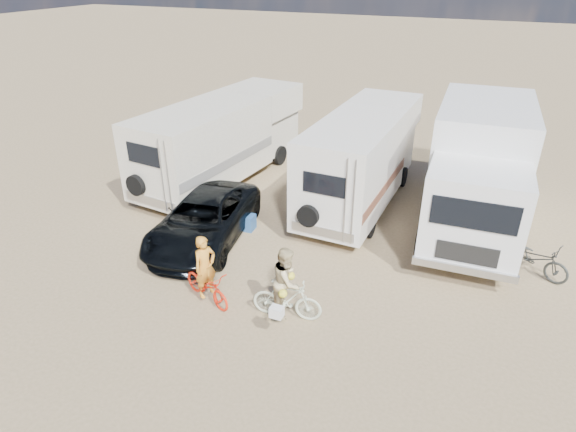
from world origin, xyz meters
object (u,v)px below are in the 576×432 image
at_px(bike_parked, 534,258).
at_px(cooler, 245,222).
at_px(crate, 342,230).
at_px(bike_woman, 287,300).
at_px(box_truck, 478,174).
at_px(rider_woman, 287,287).
at_px(rv_left, 222,141).
at_px(dark_suv, 204,220).
at_px(rider_man, 206,273).
at_px(bike_man, 207,286).
at_px(rv_main, 362,161).

xyz_separation_m(bike_parked, cooler, (-8.13, -0.87, -0.25)).
bearing_deg(crate, cooler, -164.82).
height_order(bike_woman, cooler, bike_woman).
height_order(bike_parked, cooler, bike_parked).
bearing_deg(cooler, box_truck, 19.85).
distance_m(cooler, crate, 3.00).
xyz_separation_m(bike_woman, bike_parked, (5.24, 4.24, -0.01)).
height_order(rider_woman, crate, rider_woman).
bearing_deg(rv_left, dark_suv, -60.78).
distance_m(rv_left, box_truck, 8.95).
bearing_deg(cooler, crate, 11.64).
relative_size(box_truck, bike_woman, 4.08).
relative_size(rv_left, box_truck, 1.15).
bearing_deg(bike_woman, cooler, 31.85).
distance_m(bike_woman, rider_man, 2.06).
height_order(bike_woman, crate, bike_woman).
bearing_deg(crate, bike_parked, 0.95).
distance_m(rv_left, bike_woman, 8.60).
height_order(bike_man, bike_woman, bike_woman).
xyz_separation_m(box_truck, bike_parked, (1.79, -1.87, -1.37)).
height_order(rv_main, bike_woman, rv_main).
bearing_deg(rider_man, bike_parked, -36.39).
distance_m(dark_suv, bike_woman, 4.33).
height_order(box_truck, rider_woman, box_truck).
xyz_separation_m(rv_left, cooler, (2.58, -3.20, -1.25)).
bearing_deg(box_truck, crate, -152.90).
relative_size(rv_main, dark_suv, 1.42).
bearing_deg(box_truck, bike_man, -133.55).
height_order(rv_main, cooler, rv_main).
relative_size(dark_suv, rider_man, 3.03).
height_order(dark_suv, bike_parked, dark_suv).
distance_m(rider_man, cooler, 3.70).
relative_size(dark_suv, rider_woman, 2.87).
bearing_deg(rv_main, rider_man, -103.95).
bearing_deg(rv_left, rv_main, 5.85).
distance_m(rv_left, rider_woman, 8.57).
distance_m(rv_left, crate, 6.12).
height_order(bike_man, rider_man, rider_man).
height_order(rv_left, rider_woman, rv_left).
relative_size(box_truck, cooler, 11.35).
relative_size(bike_parked, cooler, 3.10).
height_order(rider_man, cooler, rider_man).
distance_m(bike_man, bike_woman, 2.04).
relative_size(dark_suv, crate, 9.70).
bearing_deg(box_truck, rv_main, 170.90).
bearing_deg(cooler, bike_man, -80.07).
height_order(rv_main, crate, rv_main).
height_order(dark_suv, crate, dark_suv).
bearing_deg(box_truck, dark_suv, -154.38).
xyz_separation_m(rv_main, rv_left, (-5.32, 0.03, -0.06)).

